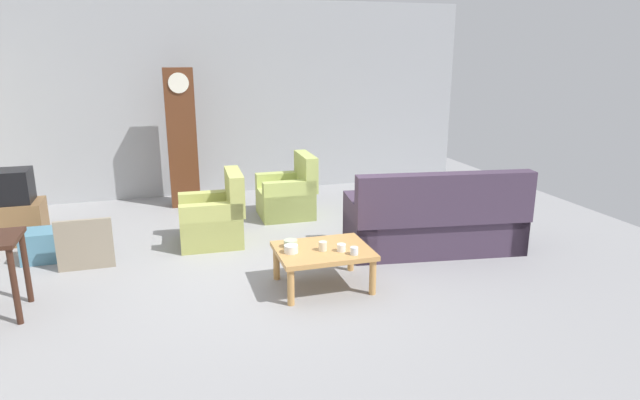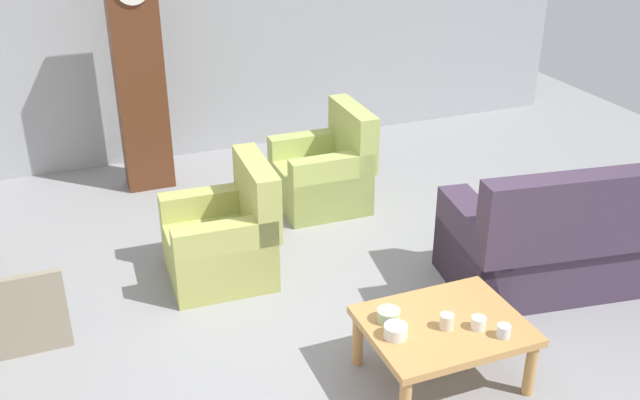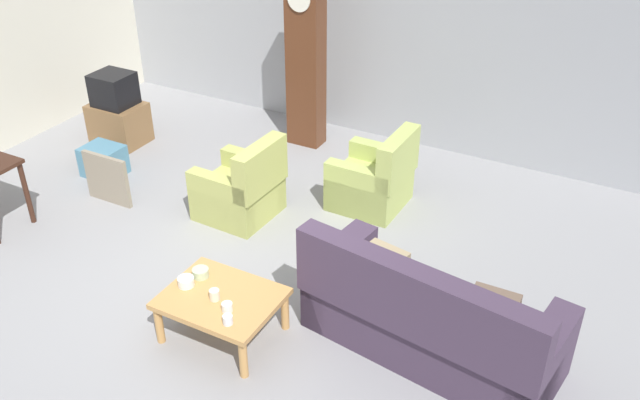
% 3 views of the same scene
% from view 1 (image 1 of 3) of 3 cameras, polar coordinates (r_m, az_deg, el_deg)
% --- Properties ---
extents(ground_plane, '(10.40, 10.40, 0.00)m').
position_cam_1_polar(ground_plane, '(6.30, -4.92, -6.85)').
color(ground_plane, gray).
extents(garage_door_wall, '(8.40, 0.16, 3.20)m').
position_cam_1_polar(garage_door_wall, '(9.42, -9.78, 10.46)').
color(garage_door_wall, '#9EA0A5').
rests_on(garage_door_wall, ground_plane).
extents(couch_floral, '(2.21, 1.17, 1.04)m').
position_cam_1_polar(couch_floral, '(6.75, 12.00, -2.41)').
color(couch_floral, '#423347').
rests_on(couch_floral, ground_plane).
extents(armchair_olive_near, '(0.82, 0.79, 0.92)m').
position_cam_1_polar(armchair_olive_near, '(7.03, -11.05, -2.05)').
color(armchair_olive_near, tan).
rests_on(armchair_olive_near, ground_plane).
extents(armchair_olive_far, '(0.80, 0.77, 0.92)m').
position_cam_1_polar(armchair_olive_far, '(8.04, -3.35, 0.44)').
color(armchair_olive_far, '#AEBC61').
rests_on(armchair_olive_far, ground_plane).
extents(coffee_table_wood, '(0.96, 0.76, 0.42)m').
position_cam_1_polar(coffee_table_wood, '(5.61, 0.32, -5.70)').
color(coffee_table_wood, tan).
rests_on(coffee_table_wood, ground_plane).
extents(grandfather_clock, '(0.44, 0.30, 2.14)m').
position_cam_1_polar(grandfather_clock, '(8.70, -14.34, 6.33)').
color(grandfather_clock, '#562D19').
rests_on(grandfather_clock, ground_plane).
extents(tv_stand_cabinet, '(0.68, 0.52, 0.53)m').
position_cam_1_polar(tv_stand_cabinet, '(7.95, -29.34, -2.05)').
color(tv_stand_cabinet, brown).
rests_on(tv_stand_cabinet, ground_plane).
extents(tv_crt, '(0.48, 0.44, 0.42)m').
position_cam_1_polar(tv_crt, '(7.84, -29.79, 1.26)').
color(tv_crt, black).
rests_on(tv_crt, tv_stand_cabinet).
extents(framed_picture_leaning, '(0.60, 0.05, 0.58)m').
position_cam_1_polar(framed_picture_leaning, '(6.61, -23.52, -4.34)').
color(framed_picture_leaning, gray).
rests_on(framed_picture_leaning, ground_plane).
extents(storage_box_blue, '(0.46, 0.40, 0.36)m').
position_cam_1_polar(storage_box_blue, '(7.16, -27.08, -4.25)').
color(storage_box_blue, teal).
rests_on(storage_box_blue, ground_plane).
extents(cup_white_porcelain, '(0.09, 0.09, 0.08)m').
position_cam_1_polar(cup_white_porcelain, '(5.51, 2.27, -5.03)').
color(cup_white_porcelain, white).
rests_on(cup_white_porcelain, coffee_table_wood).
extents(cup_blue_rimmed, '(0.08, 0.08, 0.08)m').
position_cam_1_polar(cup_blue_rimmed, '(5.43, 3.62, -5.36)').
color(cup_blue_rimmed, silver).
rests_on(cup_blue_rimmed, coffee_table_wood).
extents(cup_cream_tall, '(0.09, 0.09, 0.09)m').
position_cam_1_polar(cup_cream_tall, '(5.52, 0.30, -4.88)').
color(cup_cream_tall, beige).
rests_on(cup_cream_tall, coffee_table_wood).
extents(bowl_white_stacked, '(0.14, 0.14, 0.08)m').
position_cam_1_polar(bowl_white_stacked, '(5.47, -3.06, -5.16)').
color(bowl_white_stacked, white).
rests_on(bowl_white_stacked, coffee_table_wood).
extents(bowl_shallow_green, '(0.14, 0.14, 0.08)m').
position_cam_1_polar(bowl_shallow_green, '(5.63, -3.12, -4.59)').
color(bowl_shallow_green, '#B2C69E').
rests_on(bowl_shallow_green, coffee_table_wood).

